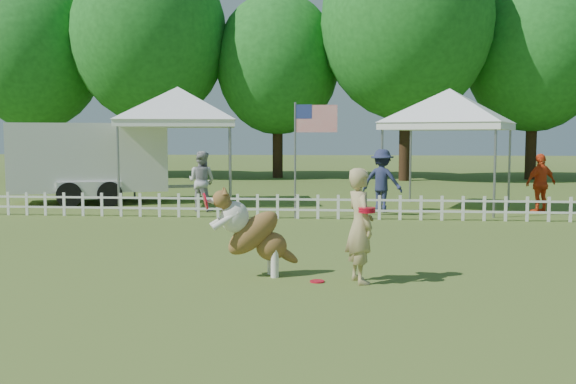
% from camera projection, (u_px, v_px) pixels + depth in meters
% --- Properties ---
extents(ground, '(120.00, 120.00, 0.00)m').
position_uv_depth(ground, '(310.00, 284.00, 8.82)').
color(ground, '#3C571B').
rests_on(ground, ground).
extents(picket_fence, '(22.00, 0.08, 0.60)m').
position_uv_depth(picket_fence, '(328.00, 207.00, 15.74)').
color(picket_fence, white).
rests_on(picket_fence, ground).
extents(handler, '(0.56, 0.68, 1.60)m').
position_uv_depth(handler, '(360.00, 226.00, 8.88)').
color(handler, tan).
rests_on(handler, ground).
extents(dog, '(1.31, 0.81, 1.29)m').
position_uv_depth(dog, '(255.00, 233.00, 9.25)').
color(dog, brown).
rests_on(dog, ground).
extents(frisbee_on_turf, '(0.26, 0.26, 0.02)m').
position_uv_depth(frisbee_on_turf, '(317.00, 281.00, 8.96)').
color(frisbee_on_turf, red).
rests_on(frisbee_on_turf, ground).
extents(canopy_tent_left, '(3.87, 3.87, 3.41)m').
position_uv_depth(canopy_tent_left, '(179.00, 147.00, 18.99)').
color(canopy_tent_left, white).
rests_on(canopy_tent_left, ground).
extents(canopy_tent_right, '(4.06, 4.06, 3.27)m').
position_uv_depth(canopy_tent_right, '(448.00, 151.00, 17.80)').
color(canopy_tent_right, white).
rests_on(canopy_tent_right, ground).
extents(cargo_trailer, '(6.12, 4.27, 2.47)m').
position_uv_depth(cargo_trailer, '(90.00, 162.00, 19.53)').
color(cargo_trailer, white).
rests_on(cargo_trailer, ground).
extents(flag_pole, '(1.10, 0.15, 2.86)m').
position_uv_depth(flag_pole, '(295.00, 161.00, 15.76)').
color(flag_pole, gray).
rests_on(flag_pole, ground).
extents(spectator_a, '(0.94, 0.82, 1.63)m').
position_uv_depth(spectator_a, '(202.00, 181.00, 17.37)').
color(spectator_a, '#AAA9AE').
rests_on(spectator_a, ground).
extents(spectator_b, '(1.24, 0.96, 1.69)m').
position_uv_depth(spectator_b, '(382.00, 181.00, 17.18)').
color(spectator_b, '#23294B').
rests_on(spectator_b, ground).
extents(spectator_c, '(1.00, 0.76, 1.58)m').
position_uv_depth(spectator_c, '(541.00, 183.00, 16.91)').
color(spectator_c, '#E0421A').
rests_on(spectator_c, ground).
extents(tree_far_left, '(6.60, 6.60, 11.00)m').
position_uv_depth(tree_far_left, '(35.00, 66.00, 31.60)').
color(tree_far_left, '#1A5B1B').
rests_on(tree_far_left, ground).
extents(tree_left, '(7.40, 7.40, 12.00)m').
position_uv_depth(tree_left, '(150.00, 53.00, 30.48)').
color(tree_left, '#1A5B1B').
rests_on(tree_left, ground).
extents(tree_center_left, '(6.00, 6.00, 9.80)m').
position_uv_depth(tree_center_left, '(278.00, 77.00, 30.99)').
color(tree_center_left, '#1A5B1B').
rests_on(tree_center_left, ground).
extents(tree_center_right, '(7.60, 7.60, 12.60)m').
position_uv_depth(tree_center_right, '(406.00, 41.00, 28.81)').
color(tree_center_right, '#1A5B1B').
rests_on(tree_center_right, ground).
extents(tree_right, '(6.20, 6.20, 10.40)m').
position_uv_depth(tree_right, '(533.00, 68.00, 29.82)').
color(tree_right, '#1A5B1B').
rests_on(tree_right, ground).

